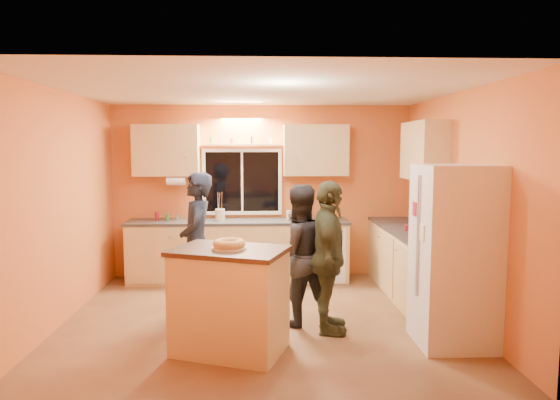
{
  "coord_description": "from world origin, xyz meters",
  "views": [
    {
      "loc": [
        -0.04,
        -5.57,
        1.96
      ],
      "look_at": [
        0.21,
        0.4,
        1.34
      ],
      "focal_mm": 32.0,
      "sensor_mm": 36.0,
      "label": 1
    }
  ],
  "objects_px": {
    "person_left": "(197,243)",
    "person_right": "(328,257)",
    "person_center": "(298,255)",
    "refrigerator": "(454,256)",
    "island": "(230,300)"
  },
  "relations": [
    {
      "from": "island",
      "to": "person_right",
      "type": "bearing_deg",
      "value": 44.91
    },
    {
      "from": "person_left",
      "to": "person_center",
      "type": "height_order",
      "value": "person_left"
    },
    {
      "from": "person_left",
      "to": "person_right",
      "type": "relative_size",
      "value": 1.03
    },
    {
      "from": "person_left",
      "to": "person_center",
      "type": "bearing_deg",
      "value": 65.26
    },
    {
      "from": "person_center",
      "to": "person_right",
      "type": "distance_m",
      "value": 0.41
    },
    {
      "from": "refrigerator",
      "to": "island",
      "type": "relative_size",
      "value": 1.47
    },
    {
      "from": "refrigerator",
      "to": "person_right",
      "type": "bearing_deg",
      "value": 163.19
    },
    {
      "from": "refrigerator",
      "to": "island",
      "type": "xyz_separation_m",
      "value": [
        -2.22,
        -0.1,
        -0.39
      ]
    },
    {
      "from": "refrigerator",
      "to": "person_center",
      "type": "distance_m",
      "value": 1.64
    },
    {
      "from": "person_center",
      "to": "person_left",
      "type": "bearing_deg",
      "value": -38.57
    },
    {
      "from": "person_left",
      "to": "person_right",
      "type": "xyz_separation_m",
      "value": [
        1.47,
        -0.75,
        -0.03
      ]
    },
    {
      "from": "island",
      "to": "person_center",
      "type": "bearing_deg",
      "value": 66.63
    },
    {
      "from": "island",
      "to": "refrigerator",
      "type": "bearing_deg",
      "value": 22.87
    },
    {
      "from": "person_center",
      "to": "island",
      "type": "bearing_deg",
      "value": 29.16
    },
    {
      "from": "person_right",
      "to": "person_left",
      "type": "bearing_deg",
      "value": 69.93
    }
  ]
}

